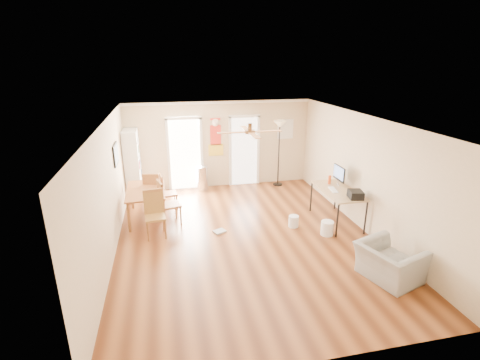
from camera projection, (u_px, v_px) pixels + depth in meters
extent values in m
plane|color=brown|center=(246.00, 238.00, 7.83)|extent=(7.00, 7.00, 0.00)
cube|color=red|center=(216.00, 137.00, 10.52)|extent=(0.46, 0.03, 1.10)
cube|color=white|center=(285.00, 129.00, 10.89)|extent=(0.50, 0.04, 0.60)
cube|color=black|center=(116.00, 154.00, 8.03)|extent=(0.04, 0.66, 0.48)
cylinder|color=silver|center=(202.00, 178.00, 10.60)|extent=(0.41, 0.41, 0.72)
cube|color=silver|center=(333.00, 190.00, 8.33)|extent=(0.19, 0.42, 0.02)
cube|color=black|center=(356.00, 194.00, 7.82)|extent=(0.35, 0.39, 0.17)
cylinder|color=#DA4613|center=(330.00, 180.00, 8.70)|extent=(0.07, 0.07, 0.22)
cylinder|color=silver|center=(294.00, 221.00, 8.30)|extent=(0.29, 0.29, 0.27)
cylinder|color=white|center=(327.00, 228.00, 7.91)|extent=(0.32, 0.32, 0.32)
cube|color=#A3A29D|center=(220.00, 231.00, 8.07)|extent=(0.32, 0.29, 0.04)
imported|color=gray|center=(389.00, 263.00, 6.27)|extent=(1.14, 1.22, 0.65)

